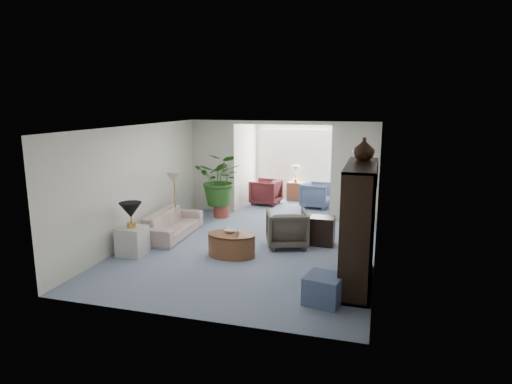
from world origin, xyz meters
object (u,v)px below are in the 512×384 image
(coffee_table, at_px, (232,245))
(ottoman, at_px, (324,289))
(wingback_chair, at_px, (287,228))
(cabinet_urn, at_px, (364,149))
(floor_lamp, at_px, (174,178))
(framed_picture, at_px, (377,174))
(coffee_bowl, at_px, (231,231))
(sunroom_table, at_px, (295,191))
(sunroom_chair_maroon, at_px, (266,192))
(side_table_dark, at_px, (322,231))
(sofa, at_px, (172,224))
(entertainment_cabinet, at_px, (359,225))
(plant_pot, at_px, (221,211))
(sunroom_chair_blue, at_px, (316,195))
(end_table, at_px, (132,241))
(coffee_cup, at_px, (237,234))
(table_lamp, at_px, (131,210))

(coffee_table, relative_size, ottoman, 1.78)
(wingback_chair, xyz_separation_m, cabinet_urn, (1.53, -1.08, 1.82))
(floor_lamp, relative_size, ottoman, 0.67)
(framed_picture, relative_size, floor_lamp, 1.39)
(coffee_bowl, xyz_separation_m, sunroom_table, (0.31, 5.18, -0.19))
(sunroom_chair_maroon, bearing_deg, coffee_bowl, 12.59)
(side_table_dark, bearing_deg, wingback_chair, -156.80)
(sofa, xyz_separation_m, entertainment_cabinet, (4.16, -1.59, 0.73))
(floor_lamp, xyz_separation_m, coffee_table, (1.87, -1.36, -1.02))
(coffee_bowl, distance_m, ottoman, 2.67)
(entertainment_cabinet, bearing_deg, ottoman, -116.43)
(coffee_bowl, distance_m, plant_pot, 2.95)
(floor_lamp, bearing_deg, coffee_table, -36.11)
(sunroom_chair_blue, bearing_deg, framed_picture, -151.59)
(plant_pot, relative_size, sunroom_chair_maroon, 0.49)
(sunroom_chair_maroon, bearing_deg, sofa, -11.72)
(end_table, height_order, coffee_cup, end_table)
(coffee_bowl, bearing_deg, end_table, -163.32)
(cabinet_urn, relative_size, ottoman, 0.71)
(wingback_chair, xyz_separation_m, sunroom_chair_blue, (0.09, 3.64, -0.03))
(floor_lamp, bearing_deg, sunroom_table, 61.48)
(framed_picture, height_order, sunroom_chair_blue, framed_picture)
(sunroom_chair_blue, relative_size, sunroom_chair_maroon, 0.97)
(end_table, bearing_deg, floor_lamp, 88.54)
(table_lamp, height_order, entertainment_cabinet, entertainment_cabinet)
(sunroom_table, bearing_deg, coffee_table, -92.78)
(sofa, xyz_separation_m, side_table_dark, (3.33, 0.30, 0.02))
(coffee_table, height_order, side_table_dark, side_table_dark)
(side_table_dark, relative_size, cabinet_urn, 1.59)
(entertainment_cabinet, xyz_separation_m, cabinet_urn, (0.00, 0.50, 1.20))
(side_table_dark, xyz_separation_m, sunroom_chair_maroon, (-2.11, 3.34, 0.07))
(coffee_table, bearing_deg, sofa, 152.57)
(coffee_table, bearing_deg, coffee_bowl, 116.57)
(wingback_chair, bearing_deg, coffee_table, 25.06)
(floor_lamp, bearing_deg, entertainment_cabinet, -25.55)
(end_table, xyz_separation_m, sunroom_table, (2.17, 5.74, 0.01))
(wingback_chair, distance_m, side_table_dark, 0.77)
(framed_picture, distance_m, plant_pot, 4.88)
(framed_picture, height_order, sofa, framed_picture)
(end_table, height_order, sunroom_chair_blue, sunroom_chair_blue)
(coffee_bowl, height_order, side_table_dark, side_table_dark)
(coffee_table, height_order, coffee_bowl, coffee_bowl)
(plant_pot, xyz_separation_m, sunroom_chair_blue, (2.25, 1.75, 0.20))
(entertainment_cabinet, xyz_separation_m, plant_pot, (-3.69, 3.48, -0.85))
(sunroom_table, bearing_deg, table_lamp, -110.74)
(framed_picture, xyz_separation_m, table_lamp, (-4.59, -0.76, -0.79))
(ottoman, xyz_separation_m, sunroom_chair_blue, (-1.01, 6.09, 0.15))
(floor_lamp, height_order, sunroom_chair_maroon, floor_lamp)
(framed_picture, height_order, side_table_dark, framed_picture)
(coffee_table, distance_m, sunroom_chair_blue, 4.64)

